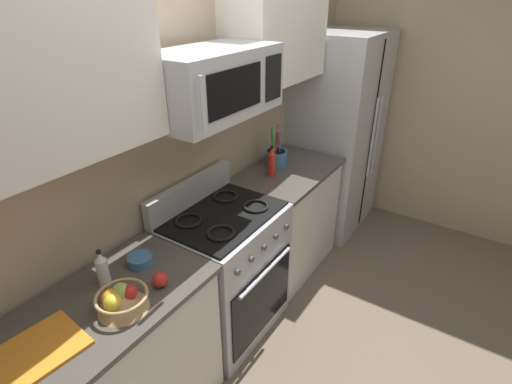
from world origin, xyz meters
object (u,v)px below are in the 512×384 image
at_px(fruit_basket, 121,299).
at_px(bottle_vinegar, 102,270).
at_px(bottle_hot_sauce, 272,162).
at_px(refrigerator, 337,135).
at_px(prep_bowl, 140,260).
at_px(apple_loose, 160,280).
at_px(utensil_crock, 276,157).
at_px(cutting_board, 30,356).
at_px(microwave, 213,83).
at_px(range_oven, 226,271).

relative_size(fruit_basket, bottle_vinegar, 1.16).
bearing_deg(bottle_vinegar, bottle_hot_sauce, -1.12).
relative_size(refrigerator, bottle_vinegar, 9.21).
bearing_deg(fruit_basket, prep_bowl, 33.72).
distance_m(refrigerator, apple_loose, 2.43).
height_order(utensil_crock, cutting_board, utensil_crock).
distance_m(refrigerator, cutting_board, 3.00).
xyz_separation_m(refrigerator, cutting_board, (-3.00, 0.00, -0.01)).
distance_m(bottle_vinegar, prep_bowl, 0.21).
relative_size(microwave, bottle_hot_sauce, 3.38).
height_order(apple_loose, prep_bowl, apple_loose).
bearing_deg(refrigerator, bottle_vinegar, 177.68).
bearing_deg(microwave, apple_loose, -166.14).
xyz_separation_m(refrigerator, microwave, (-1.75, 0.04, 0.80)).
relative_size(cutting_board, bottle_hot_sauce, 1.67).
xyz_separation_m(apple_loose, cutting_board, (-0.57, 0.13, -0.03)).
distance_m(range_oven, cutting_board, 1.32).
xyz_separation_m(microwave, bottle_hot_sauce, (0.68, 0.03, -0.71)).
bearing_deg(utensil_crock, prep_bowl, -177.83).
bearing_deg(prep_bowl, bottle_hot_sauce, -0.50).
relative_size(utensil_crock, fruit_basket, 1.42).
relative_size(microwave, prep_bowl, 5.96).
relative_size(microwave, fruit_basket, 3.40).
relative_size(refrigerator, microwave, 2.34).
bearing_deg(refrigerator, microwave, 178.61).
xyz_separation_m(microwave, utensil_crock, (0.86, 0.10, -0.75)).
height_order(range_oven, bottle_vinegar, bottle_vinegar).
height_order(utensil_crock, bottle_hot_sauce, utensil_crock).
distance_m(refrigerator, bottle_hot_sauce, 1.08).
height_order(range_oven, apple_loose, range_oven).
xyz_separation_m(range_oven, prep_bowl, (-0.61, 0.07, 0.46)).
relative_size(utensil_crock, bottle_vinegar, 1.65).
bearing_deg(bottle_hot_sauce, bottle_vinegar, 178.88).
distance_m(fruit_basket, bottle_hot_sauce, 1.56).
bearing_deg(microwave, bottle_vinegar, 175.66).
xyz_separation_m(fruit_basket, bottle_vinegar, (0.06, 0.19, 0.04)).
bearing_deg(microwave, cutting_board, -178.17).
bearing_deg(utensil_crock, fruit_basket, -172.43).
bearing_deg(bottle_hot_sauce, prep_bowl, 179.50).
distance_m(fruit_basket, cutting_board, 0.39).
height_order(refrigerator, fruit_basket, refrigerator).
bearing_deg(fruit_basket, refrigerator, 1.92).
xyz_separation_m(range_oven, cutting_board, (-1.24, -0.01, 0.44)).
bearing_deg(fruit_basket, bottle_vinegar, 72.92).
distance_m(cutting_board, bottle_vinegar, 0.45).
relative_size(range_oven, prep_bowl, 8.18).
bearing_deg(range_oven, bottle_vinegar, 173.89).
xyz_separation_m(refrigerator, utensil_crock, (-0.90, 0.14, 0.06)).
xyz_separation_m(bottle_vinegar, prep_bowl, (0.20, -0.02, -0.06)).
distance_m(cutting_board, bottle_hot_sauce, 1.93).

